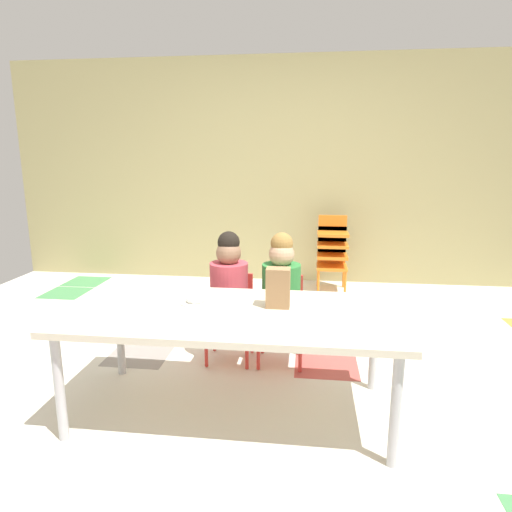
% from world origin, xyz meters
% --- Properties ---
extents(ground_plane, '(6.30, 4.43, 0.02)m').
position_xyz_m(ground_plane, '(-0.01, 0.00, -0.01)').
color(ground_plane, silver).
extents(back_wall, '(6.30, 0.10, 2.49)m').
position_xyz_m(back_wall, '(0.00, 2.22, 1.24)').
color(back_wall, tan).
rests_on(back_wall, ground_plane).
extents(craft_table, '(1.79, 0.83, 0.60)m').
position_xyz_m(craft_table, '(-0.09, -0.64, 0.55)').
color(craft_table, beige).
rests_on(craft_table, ground_plane).
extents(seated_child_near_camera, '(0.35, 0.35, 0.92)m').
position_xyz_m(seated_child_near_camera, '(-0.23, 0.00, 0.55)').
color(seated_child_near_camera, red).
rests_on(seated_child_near_camera, ground_plane).
extents(seated_child_middle_seat, '(0.32, 0.31, 0.92)m').
position_xyz_m(seated_child_middle_seat, '(0.13, 0.00, 0.55)').
color(seated_child_middle_seat, red).
rests_on(seated_child_middle_seat, ground_plane).
extents(kid_chair_orange_stack, '(0.32, 0.30, 0.80)m').
position_xyz_m(kid_chair_orange_stack, '(0.56, 1.84, 0.46)').
color(kid_chair_orange_stack, orange).
rests_on(kid_chair_orange_stack, ground_plane).
extents(paper_bag_brown, '(0.13, 0.09, 0.22)m').
position_xyz_m(paper_bag_brown, '(0.15, -0.55, 0.71)').
color(paper_bag_brown, '#9E754C').
rests_on(paper_bag_brown, craft_table).
extents(paper_plate_near_edge, '(0.18, 0.18, 0.01)m').
position_xyz_m(paper_plate_near_edge, '(-0.32, -0.54, 0.60)').
color(paper_plate_near_edge, white).
rests_on(paper_plate_near_edge, craft_table).
extents(donut_powdered_on_plate, '(0.11, 0.11, 0.03)m').
position_xyz_m(donut_powdered_on_plate, '(-0.32, -0.54, 0.62)').
color(donut_powdered_on_plate, white).
rests_on(donut_powdered_on_plate, craft_table).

